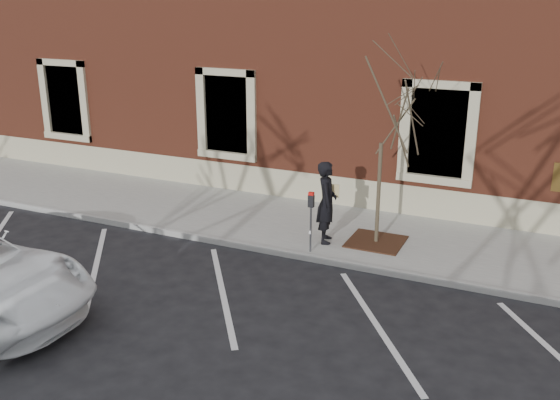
% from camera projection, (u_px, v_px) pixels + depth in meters
% --- Properties ---
extents(ground, '(120.00, 120.00, 0.00)m').
position_uv_depth(ground, '(269.00, 252.00, 14.44)').
color(ground, '#28282B').
rests_on(ground, ground).
extents(sidewalk_near, '(40.00, 3.50, 0.15)m').
position_uv_depth(sidewalk_near, '(299.00, 225.00, 15.93)').
color(sidewalk_near, '#A5A49B').
rests_on(sidewalk_near, ground).
extents(curb_near, '(40.00, 0.12, 0.15)m').
position_uv_depth(curb_near, '(268.00, 250.00, 14.37)').
color(curb_near, '#9E9E99').
rests_on(curb_near, ground).
extents(parking_stripes, '(28.00, 4.40, 0.01)m').
position_uv_depth(parking_stripes, '(222.00, 292.00, 12.54)').
color(parking_stripes, silver).
rests_on(parking_stripes, ground).
extents(building_civic, '(40.00, 8.62, 8.00)m').
position_uv_depth(building_civic, '(373.00, 49.00, 19.86)').
color(building_civic, brown).
rests_on(building_civic, ground).
extents(man, '(0.67, 0.82, 1.94)m').
position_uv_depth(man, '(327.00, 202.00, 14.39)').
color(man, black).
rests_on(man, sidewalk_near).
extents(parking_meter, '(0.13, 0.10, 1.41)m').
position_uv_depth(parking_meter, '(311.00, 211.00, 13.80)').
color(parking_meter, '#595B60').
rests_on(parking_meter, sidewalk_near).
extents(tree_grate, '(1.26, 1.26, 0.03)m').
position_uv_depth(tree_grate, '(376.00, 242.00, 14.63)').
color(tree_grate, '#3C1F13').
rests_on(tree_grate, sidewalk_near).
extents(sapling, '(2.61, 2.61, 4.34)m').
position_uv_depth(sapling, '(383.00, 114.00, 13.68)').
color(sapling, '#4A3E2D').
rests_on(sapling, sidewalk_near).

